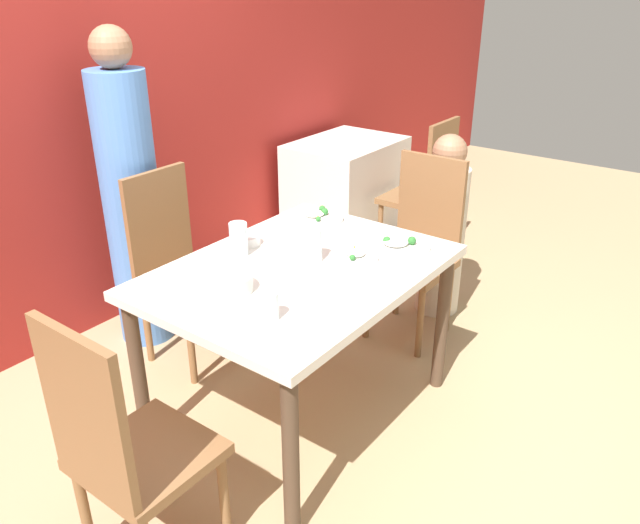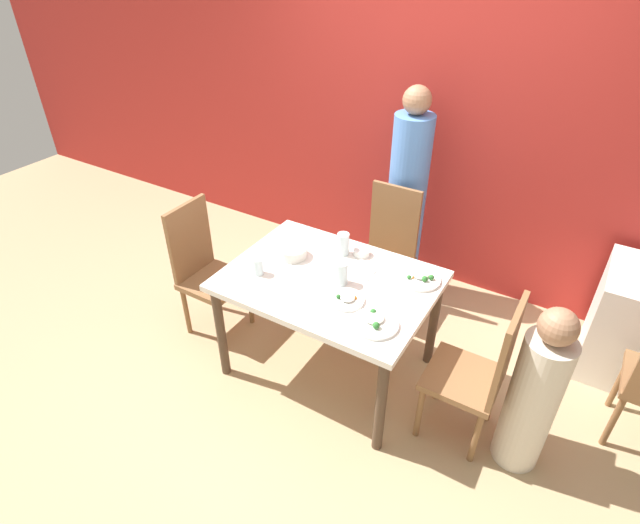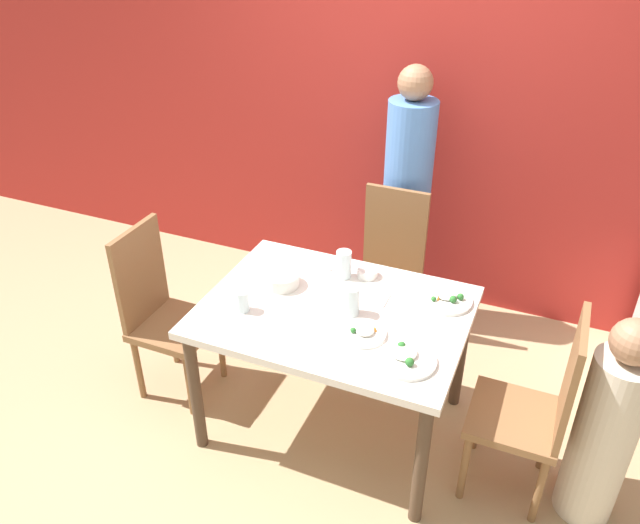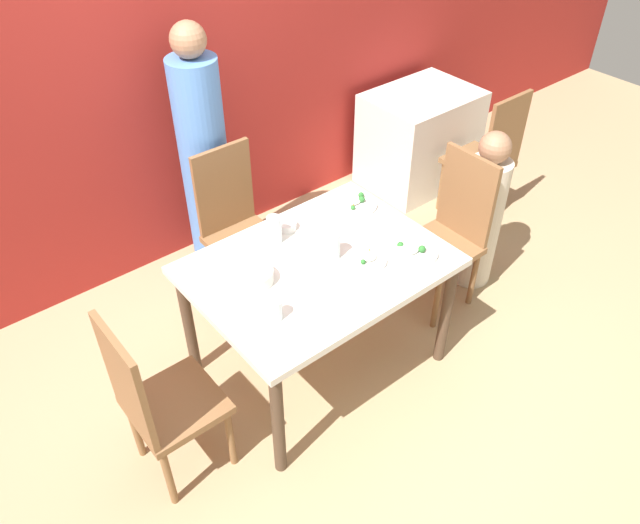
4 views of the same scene
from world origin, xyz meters
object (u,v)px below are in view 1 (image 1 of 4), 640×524
Objects in this scene: person_adult at (132,205)px; bowl_curry at (229,282)px; glass_water_tall at (239,239)px; chair_child_spot at (419,245)px; chair_adult_spot at (177,265)px; person_child at (443,232)px; plate_rice_adult at (317,217)px.

person_adult reaches higher than bowl_curry.
glass_water_tall is (0.26, 0.20, 0.04)m from bowl_curry.
person_adult reaches higher than chair_child_spot.
chair_adult_spot is 6.68× the size of glass_water_tall.
person_adult is (-0.00, 0.31, 0.26)m from chair_adult_spot.
glass_water_tall is (-1.33, 0.33, 0.33)m from person_child.
person_child is at bearing 90.00° from chair_child_spot.
chair_adult_spot is 3.80× the size of plate_rice_adult.
person_adult reaches higher than person_child.
chair_adult_spot is 0.40m from person_adult.
chair_adult_spot is at bearing -90.00° from person_adult.
chair_child_spot is at bearing -42.07° from chair_adult_spot.
chair_child_spot reaches higher than glass_water_tall.
bowl_curry is 0.33m from glass_water_tall.
bowl_curry is 1.25× the size of glass_water_tall.
person_child is (0.29, 0.00, -0.02)m from chair_child_spot.
person_child is (1.24, -1.17, -0.28)m from person_adult.
chair_adult_spot is 0.60× the size of person_adult.
chair_adult_spot is 0.75m from plate_rice_adult.
glass_water_tall is (-0.09, -0.53, 0.31)m from chair_adult_spot.
chair_adult_spot is 1.28m from chair_child_spot.
bowl_curry is (-1.30, 0.13, 0.27)m from chair_child_spot.
person_adult is 0.84m from glass_water_tall.
person_adult is at bearing 117.90° from plate_rice_adult.
person_child is at bearing -21.57° from plate_rice_adult.
chair_child_spot is 6.68× the size of glass_water_tall.
glass_water_tall is (-0.54, 0.02, 0.06)m from plate_rice_adult.
bowl_curry is 0.71× the size of plate_rice_adult.
person_child is 1.62m from bowl_curry.
glass_water_tall is at bearing 166.13° from person_child.
chair_child_spot reaches higher than bowl_curry.
plate_rice_adult is (0.45, -0.55, 0.25)m from chair_adult_spot.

